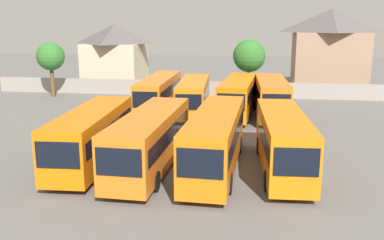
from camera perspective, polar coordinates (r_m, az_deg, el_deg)
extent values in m
plane|color=#605E5B|center=(43.20, 2.94, 1.46)|extent=(140.00, 140.00, 0.00)
cube|color=gray|center=(50.51, 3.80, 4.17)|extent=(56.00, 0.50, 1.80)
cube|color=orange|center=(26.90, -13.26, -1.95)|extent=(3.11, 10.58, 3.03)
cube|color=black|center=(22.09, -17.61, -4.52)|extent=(2.25, 0.20, 1.36)
cube|color=black|center=(26.81, -13.30, -1.20)|extent=(3.11, 9.75, 0.95)
cylinder|color=black|center=(23.99, -12.87, -7.08)|extent=(0.36, 1.11, 1.10)
cylinder|color=black|center=(24.81, -18.07, -6.72)|extent=(0.36, 1.11, 1.10)
cylinder|color=black|center=(29.91, -9.04, -2.87)|extent=(0.36, 1.11, 1.10)
cylinder|color=black|center=(30.57, -13.31, -2.71)|extent=(0.36, 1.11, 1.10)
cube|color=orange|center=(25.48, -5.60, -2.48)|extent=(2.88, 11.15, 3.03)
cube|color=black|center=(20.31, -9.83, -5.61)|extent=(2.28, 0.14, 1.36)
cube|color=black|center=(25.39, -5.62, -1.69)|extent=(2.89, 10.26, 0.96)
cylinder|color=black|center=(22.45, -4.93, -8.20)|extent=(0.33, 1.11, 1.10)
cylinder|color=black|center=(23.15, -10.68, -7.72)|extent=(0.33, 1.11, 1.10)
cylinder|color=black|center=(28.79, -1.43, -3.34)|extent=(0.33, 1.11, 1.10)
cylinder|color=black|center=(29.34, -5.99, -3.09)|extent=(0.33, 1.11, 1.10)
cube|color=orange|center=(25.19, 3.21, -2.48)|extent=(2.87, 11.61, 3.16)
cube|color=black|center=(19.60, 1.08, -5.87)|extent=(2.20, 0.15, 1.42)
cube|color=black|center=(25.09, 3.23, -1.64)|extent=(2.88, 10.69, 0.99)
cylinder|color=black|center=(22.14, 4.97, -8.52)|extent=(0.34, 1.11, 1.10)
cylinder|color=black|center=(22.44, -0.93, -8.16)|extent=(0.34, 1.11, 1.10)
cylinder|color=black|center=(28.89, 6.34, -3.35)|extent=(0.34, 1.11, 1.10)
cylinder|color=black|center=(29.12, 1.83, -3.14)|extent=(0.34, 1.11, 1.10)
cube|color=orange|center=(25.50, 12.11, -2.65)|extent=(3.04, 10.36, 3.08)
cube|color=black|center=(20.53, 13.86, -5.51)|extent=(2.13, 0.21, 1.39)
cube|color=black|center=(25.40, 12.15, -1.84)|extent=(3.03, 9.54, 0.97)
cylinder|color=black|center=(23.11, 15.66, -8.02)|extent=(0.37, 1.12, 1.10)
cylinder|color=black|center=(22.80, 10.09, -8.02)|extent=(0.37, 1.12, 1.10)
cylinder|color=black|center=(29.04, 13.43, -3.55)|extent=(0.37, 1.12, 1.10)
cylinder|color=black|center=(28.79, 9.03, -3.50)|extent=(0.37, 1.12, 1.10)
cube|color=orange|center=(41.73, -4.42, 3.67)|extent=(2.68, 11.76, 3.07)
cube|color=black|center=(36.02, -6.34, 2.72)|extent=(2.17, 0.12, 1.38)
cube|color=black|center=(41.68, -4.43, 4.17)|extent=(2.70, 10.82, 0.97)
cylinder|color=black|center=(38.26, -3.83, 0.77)|extent=(0.32, 1.11, 1.10)
cylinder|color=black|center=(38.77, -7.12, 0.86)|extent=(0.32, 1.11, 1.10)
cylinder|color=black|center=(45.27, -2.05, 2.71)|extent=(0.32, 1.11, 1.10)
cylinder|color=black|center=(45.70, -4.86, 2.77)|extent=(0.32, 1.11, 1.10)
cube|color=orange|center=(40.48, 0.21, 3.31)|extent=(3.17, 10.63, 2.93)
cube|color=black|center=(35.25, -0.48, 2.43)|extent=(2.20, 0.22, 1.32)
cube|color=black|center=(40.42, 0.21, 3.80)|extent=(3.15, 9.80, 0.92)
cylinder|color=black|center=(37.46, 1.57, 0.53)|extent=(0.37, 1.12, 1.10)
cylinder|color=black|center=(37.66, -1.93, 0.59)|extent=(0.37, 1.12, 1.10)
cylinder|color=black|center=(43.83, 2.06, 2.37)|extent=(0.37, 1.12, 1.10)
cylinder|color=black|center=(44.00, -0.94, 2.41)|extent=(0.37, 1.12, 1.10)
cube|color=orange|center=(40.34, 6.22, 3.30)|extent=(3.30, 11.04, 3.07)
cube|color=black|center=(34.92, 5.27, 2.43)|extent=(2.29, 0.23, 1.38)
cube|color=black|center=(40.28, 6.23, 3.82)|extent=(3.28, 10.17, 0.97)
cylinder|color=black|center=(37.19, 7.44, 0.33)|extent=(0.37, 1.12, 1.10)
cylinder|color=black|center=(37.45, 3.80, 0.50)|extent=(0.37, 1.12, 1.10)
cylinder|color=black|center=(43.78, 8.21, 2.23)|extent=(0.37, 1.12, 1.10)
cylinder|color=black|center=(44.01, 5.10, 2.37)|extent=(0.37, 1.12, 1.10)
cube|color=orange|center=(39.95, 10.60, 3.12)|extent=(3.06, 10.23, 3.15)
cube|color=black|center=(34.91, 11.28, 2.30)|extent=(2.28, 0.19, 1.42)
cube|color=black|center=(39.89, 10.62, 3.65)|extent=(3.06, 9.42, 0.99)
cylinder|color=black|center=(37.28, 12.71, 0.15)|extent=(0.35, 1.11, 1.10)
cylinder|color=black|center=(37.06, 9.05, 0.23)|extent=(0.35, 1.11, 1.10)
cylinder|color=black|center=(43.39, 11.76, 1.99)|extent=(0.35, 1.11, 1.10)
cylinder|color=black|center=(43.20, 8.62, 2.07)|extent=(0.35, 1.11, 1.10)
cube|color=#C6B293|center=(60.70, -10.22, 7.37)|extent=(7.56, 7.67, 5.75)
pyramid|color=#514C4C|center=(60.44, -10.38, 11.31)|extent=(7.93, 8.05, 2.60)
cube|color=#9E7A60|center=(58.29, 17.87, 7.52)|extent=(9.00, 6.90, 7.36)
pyramid|color=#514C4C|center=(58.08, 18.23, 12.57)|extent=(9.45, 7.24, 2.91)
cylinder|color=brown|center=(52.82, -18.23, 4.93)|extent=(0.46, 0.46, 3.61)
sphere|color=#2D6B28|center=(52.52, -18.46, 8.10)|extent=(3.23, 3.23, 3.23)
cylinder|color=brown|center=(52.72, 7.58, 5.27)|extent=(0.40, 0.40, 3.27)
sphere|color=#2D6B28|center=(52.40, 7.68, 8.53)|extent=(3.93, 3.93, 3.93)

